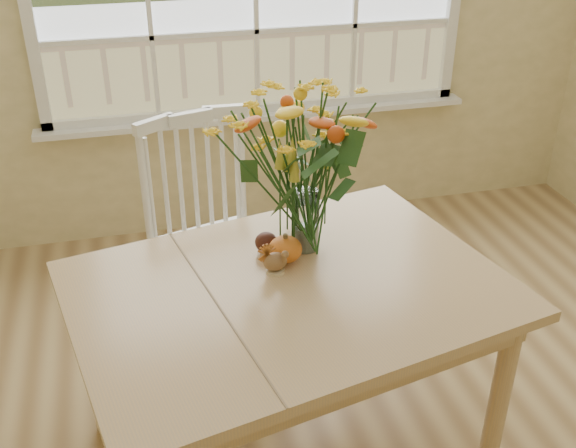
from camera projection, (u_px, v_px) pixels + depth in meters
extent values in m
cube|color=white|center=(259.00, 116.00, 3.76)|extent=(2.42, 0.12, 0.03)
cube|color=tan|center=(289.00, 290.00, 2.22)|extent=(1.57, 1.26, 0.04)
cube|color=tan|center=(289.00, 308.00, 2.25)|extent=(1.42, 1.12, 0.10)
cylinder|color=tan|center=(94.00, 358.00, 2.48)|extent=(0.07, 0.07, 0.71)
cylinder|color=tan|center=(500.00, 396.00, 2.31)|extent=(0.07, 0.07, 0.71)
cylinder|color=tan|center=(372.00, 278.00, 2.95)|extent=(0.07, 0.07, 0.71)
cube|color=white|center=(217.00, 255.00, 2.84)|extent=(0.59, 0.58, 0.05)
cube|color=white|center=(195.00, 180.00, 2.85)|extent=(0.48, 0.17, 0.55)
cylinder|color=white|center=(196.00, 341.00, 2.75)|extent=(0.04, 0.04, 0.48)
cylinder|color=white|center=(165.00, 297.00, 3.02)|extent=(0.04, 0.04, 0.48)
cylinder|color=white|center=(276.00, 313.00, 2.91)|extent=(0.04, 0.04, 0.48)
cylinder|color=white|center=(240.00, 274.00, 3.18)|extent=(0.04, 0.04, 0.48)
cylinder|color=white|center=(305.00, 220.00, 2.36)|extent=(0.10, 0.10, 0.22)
ellipsoid|color=orange|center=(285.00, 251.00, 2.31)|extent=(0.12, 0.12, 0.09)
cylinder|color=#CCB78C|center=(275.00, 271.00, 2.27)|extent=(0.06, 0.06, 0.01)
ellipsoid|color=brown|center=(275.00, 262.00, 2.26)|extent=(0.08, 0.06, 0.07)
ellipsoid|color=#38160F|center=(266.00, 243.00, 2.37)|extent=(0.08, 0.08, 0.07)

